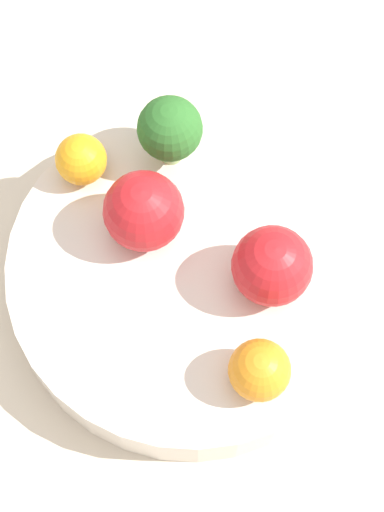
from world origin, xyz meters
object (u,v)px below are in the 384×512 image
at_px(apple_green, 272,266).
at_px(bowl, 192,274).
at_px(broccoli, 170,130).
at_px(orange_front, 81,159).
at_px(orange_back, 260,370).
at_px(apple_red, 144,211).

bearing_deg(apple_green, bowl, 38.67).
bearing_deg(broccoli, apple_green, 178.63).
bearing_deg(orange_front, broccoli, -112.70).
relative_size(bowl, orange_back, 6.44).
height_order(bowl, orange_front, orange_front).
bearing_deg(apple_red, orange_front, 9.42).
distance_m(bowl, orange_back, 0.11).
bearing_deg(broccoli, apple_red, 128.46).
distance_m(broccoli, apple_red, 0.06).
relative_size(apple_red, orange_front, 1.51).
distance_m(orange_front, orange_back, 0.20).
height_order(orange_front, orange_back, orange_back).
relative_size(apple_red, orange_back, 1.38).
relative_size(bowl, orange_front, 7.04).
bearing_deg(apple_red, broccoli, -51.54).
height_order(bowl, orange_back, orange_back).
xyz_separation_m(bowl, orange_front, (0.11, 0.02, 0.04)).
height_order(broccoli, orange_back, broccoli).
bearing_deg(orange_back, bowl, -8.53).
height_order(apple_red, orange_back, apple_red).
xyz_separation_m(broccoli, orange_back, (-0.18, 0.05, -0.01)).
xyz_separation_m(broccoli, apple_red, (-0.04, 0.05, -0.01)).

